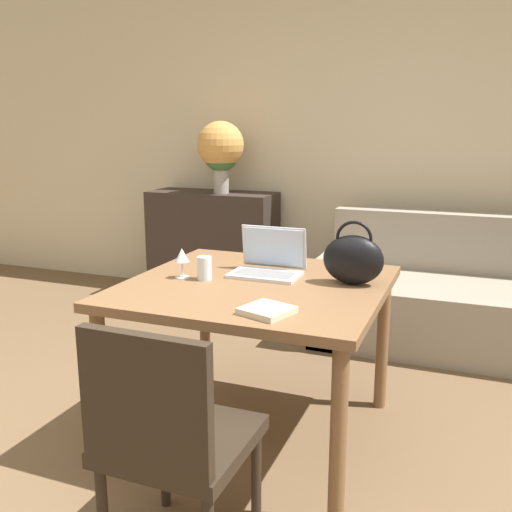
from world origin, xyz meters
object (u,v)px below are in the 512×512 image
object	(u,v)px
flower_vase	(221,149)
chair	(170,434)
laptop	(269,261)
couch	(462,302)
handbag	(353,259)
wine_glass	(182,257)
drinking_glass	(204,268)

from	to	relation	value
flower_vase	chair	bearing A→B (deg)	-68.54
chair	laptop	bearing A→B (deg)	93.52
couch	handbag	world-z (taller)	handbag
wine_glass	handbag	xyz separation A→B (m)	(0.74, 0.18, 0.02)
drinking_glass	laptop	bearing A→B (deg)	41.59
couch	wine_glass	size ratio (longest dim) A/B	13.20
chair	handbag	distance (m)	1.12
laptop	wine_glass	size ratio (longest dim) A/B	2.30
chair	drinking_glass	xyz separation A→B (m)	(-0.28, 0.83, 0.31)
laptop	handbag	size ratio (longest dim) A/B	1.13
laptop	wine_glass	bearing A→B (deg)	-147.56
chair	laptop	world-z (taller)	laptop
drinking_glass	flower_vase	bearing A→B (deg)	112.57
chair	wine_glass	world-z (taller)	wine_glass
wine_glass	flower_vase	distance (m)	2.04
couch	wine_glass	bearing A→B (deg)	-126.30
couch	laptop	xyz separation A→B (m)	(-0.84, -1.39, 0.51)
flower_vase	wine_glass	bearing A→B (deg)	-70.36
laptop	drinking_glass	xyz separation A→B (m)	(-0.23, -0.21, -0.01)
wine_glass	handbag	size ratio (longest dim) A/B	0.49
drinking_glass	flower_vase	xyz separation A→B (m)	(-0.78, 1.87, 0.44)
laptop	handbag	bearing A→B (deg)	-5.43
flower_vase	couch	bearing A→B (deg)	-8.66
drinking_glass	wine_glass	size ratio (longest dim) A/B	0.77
couch	drinking_glass	distance (m)	1.98
wine_glass	drinking_glass	bearing A→B (deg)	4.94
drinking_glass	flower_vase	distance (m)	2.08
chair	couch	xyz separation A→B (m)	(0.79, 2.42, -0.19)
chair	drinking_glass	size ratio (longest dim) A/B	8.00
laptop	drinking_glass	world-z (taller)	laptop
laptop	wine_glass	xyz separation A→B (m)	(-0.34, -0.22, 0.04)
handbag	flower_vase	world-z (taller)	flower_vase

